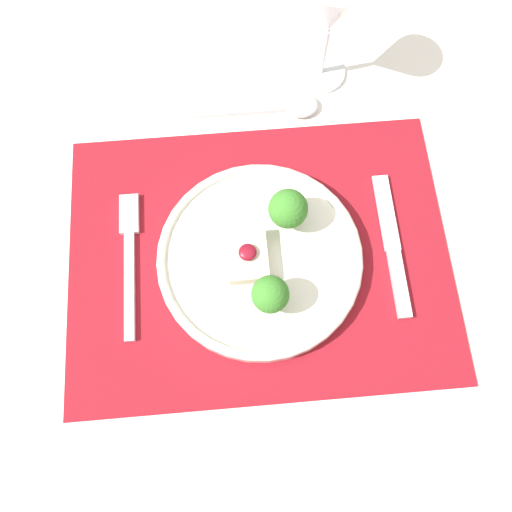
% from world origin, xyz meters
% --- Properties ---
extents(ground_plane, '(8.00, 8.00, 0.00)m').
position_xyz_m(ground_plane, '(0.00, 0.00, 0.00)').
color(ground_plane, brown).
extents(dining_table, '(1.31, 1.06, 0.75)m').
position_xyz_m(dining_table, '(0.00, 0.00, 0.66)').
color(dining_table, white).
rests_on(dining_table, ground_plane).
extents(placemat, '(0.47, 0.36, 0.00)m').
position_xyz_m(placemat, '(0.00, 0.00, 0.75)').
color(placemat, maroon).
rests_on(placemat, dining_table).
extents(dinner_plate, '(0.25, 0.25, 0.07)m').
position_xyz_m(dinner_plate, '(-0.00, -0.01, 0.77)').
color(dinner_plate, silver).
rests_on(dinner_plate, placemat).
extents(fork, '(0.02, 0.19, 0.01)m').
position_xyz_m(fork, '(-0.16, 0.01, 0.76)').
color(fork, silver).
rests_on(fork, placemat).
extents(knife, '(0.02, 0.19, 0.01)m').
position_xyz_m(knife, '(0.17, -0.01, 0.76)').
color(knife, silver).
rests_on(knife, placemat).
extents(spoon, '(0.17, 0.04, 0.01)m').
position_xyz_m(spoon, '(0.05, 0.21, 0.76)').
color(spoon, silver).
rests_on(spoon, dining_table).
extents(wine_glass_near, '(0.08, 0.08, 0.16)m').
position_xyz_m(wine_glass_near, '(0.11, 0.26, 0.86)').
color(wine_glass_near, white).
rests_on(wine_glass_near, dining_table).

